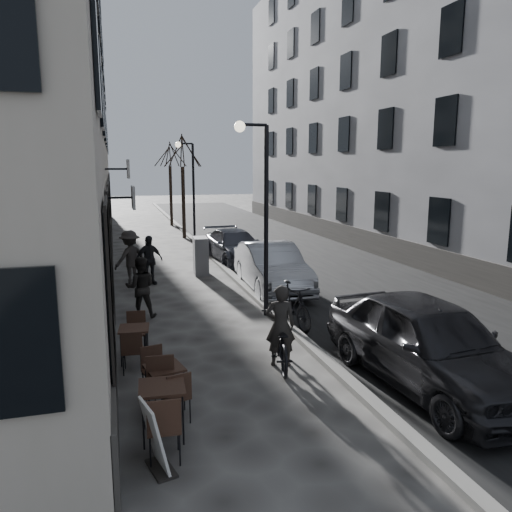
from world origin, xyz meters
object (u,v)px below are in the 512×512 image
bicycle (280,341)px  moped (293,305)px  tree_near (182,152)px  bistro_set_a (162,406)px  utility_cabinet (201,256)px  car_near (429,343)px  car_far (235,246)px  car_mid (272,267)px  bistro_set_c (134,341)px  pedestrian_far (149,260)px  streetlamp_far (190,182)px  bistro_set_b (165,383)px  pedestrian_near (141,287)px  tree_far (170,154)px  streetlamp_near (260,198)px  pedestrian_mid (130,258)px  sign_board (156,443)px

bicycle → moped: moped is taller
tree_near → moped: tree_near is taller
bistro_set_a → utility_cabinet: bearing=80.9°
car_near → car_far: (-0.56, 12.63, -0.18)m
car_mid → car_near: bearing=-83.7°
bistro_set_c → pedestrian_far: size_ratio=0.90×
streetlamp_far → bistro_set_b: streetlamp_far is taller
pedestrian_near → car_mid: pedestrian_near is taller
bistro_set_b → car_far: bearing=58.1°
pedestrian_far → car_far: bearing=20.2°
pedestrian_far → moped: 6.39m
bistro_set_a → car_mid: car_mid is taller
tree_near → streetlamp_far: bearing=-91.4°
tree_far → moped: bearing=-88.8°
tree_far → car_mid: tree_far is taller
streetlamp_near → car_mid: size_ratio=1.11×
pedestrian_mid → streetlamp_near: bearing=89.6°
tree_near → pedestrian_mid: 11.49m
streetlamp_far → utility_cabinet: size_ratio=3.70×
streetlamp_near → pedestrian_far: bearing=120.3°
pedestrian_far → car_near: 10.38m
bistro_set_c → pedestrian_near: size_ratio=0.92×
streetlamp_near → car_near: bearing=-70.9°
streetlamp_near → bicycle: 4.29m
moped → tree_far: bearing=84.2°
bistro_set_b → pedestrian_mid: size_ratio=0.81×
bistro_set_a → utility_cabinet: size_ratio=1.21×
sign_board → pedestrian_mid: (0.09, 10.90, 0.53)m
bistro_set_c → tree_near: bearing=84.9°
sign_board → moped: bearing=39.1°
car_mid → tree_near: bearing=97.2°
tree_far → bistro_set_c: bearing=-98.4°
streetlamp_near → utility_cabinet: size_ratio=3.70×
pedestrian_near → streetlamp_near: bearing=172.3°
car_mid → moped: bearing=-97.7°
tree_near → car_far: (1.10, -7.37, -4.01)m
streetlamp_far → pedestrian_near: bearing=-105.3°
streetlamp_near → car_far: streetlamp_near is taller
tree_far → car_near: 26.33m
car_near → tree_near: bearing=91.1°
tree_far → moped: 22.51m
tree_near → car_far: bearing=-81.5°
car_mid → car_far: 5.04m
moped → streetlamp_near: bearing=108.1°
tree_far → bistro_set_b: (-3.06, -25.52, -4.22)m
tree_near → pedestrian_far: bearing=-104.2°
car_far → pedestrian_near: bearing=-126.8°
utility_cabinet → car_near: (2.36, -10.60, 0.14)m
streetlamp_near → streetlamp_far: same height
pedestrian_near → car_near: car_near is taller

